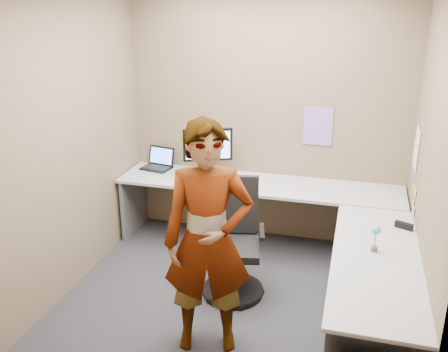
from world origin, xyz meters
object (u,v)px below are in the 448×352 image
(monitor, at_px, (208,147))
(office_chair, at_px, (233,248))
(person, at_px, (208,240))
(desk, at_px, (291,224))

(monitor, distance_m, office_chair, 1.21)
(monitor, bearing_deg, person, -95.68)
(office_chair, bearing_deg, person, -102.64)
(desk, relative_size, office_chair, 2.83)
(office_chair, height_order, person, person)
(person, bearing_deg, desk, 50.63)
(desk, distance_m, office_chair, 0.59)
(desk, xyz_separation_m, office_chair, (-0.47, -0.32, -0.16))
(office_chair, distance_m, person, 0.90)
(office_chair, relative_size, person, 0.58)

